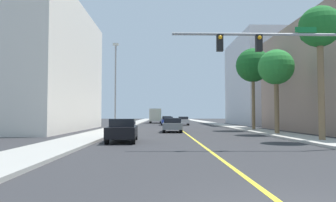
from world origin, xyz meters
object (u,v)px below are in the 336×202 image
at_px(traffic_signal_mast, 289,58).
at_px(palm_near, 320,30).
at_px(car_black, 123,130).
at_px(car_gray, 172,125).
at_px(palm_mid, 276,68).
at_px(car_blue, 167,121).
at_px(car_green, 167,120).
at_px(delivery_truck, 156,115).
at_px(car_silver, 183,121).
at_px(street_lamp, 115,82).
at_px(palm_far, 253,66).

distance_m(traffic_signal_mast, palm_near, 6.04).
height_order(car_black, car_gray, car_black).
distance_m(palm_mid, car_black, 14.84).
distance_m(car_black, car_gray, 11.68).
relative_size(palm_near, car_black, 1.96).
xyz_separation_m(palm_mid, car_blue, (-8.91, 23.91, -5.02)).
xyz_separation_m(car_green, car_blue, (-0.04, -7.97, -0.03)).
xyz_separation_m(palm_mid, car_green, (-8.88, 31.88, -4.99)).
bearing_deg(delivery_truck, car_gray, -86.34).
relative_size(car_black, car_silver, 0.99).
bearing_deg(street_lamp, car_gray, 7.13).
height_order(traffic_signal_mast, car_gray, traffic_signal_mast).
relative_size(palm_mid, car_gray, 1.56).
bearing_deg(traffic_signal_mast, street_lamp, 126.38).
xyz_separation_m(palm_near, car_green, (-9.09, 38.77, -6.39)).
height_order(palm_mid, car_green, palm_mid).
bearing_deg(street_lamp, palm_near, -36.52).
bearing_deg(traffic_signal_mast, palm_mid, 72.09).
distance_m(palm_mid, car_silver, 26.53).
bearing_deg(car_silver, car_green, 113.05).
relative_size(palm_far, car_blue, 2.20).
relative_size(car_black, car_green, 1.00).
bearing_deg(car_black, palm_far, -135.30).
relative_size(traffic_signal_mast, car_blue, 2.13).
height_order(palm_far, car_blue, palm_far).
distance_m(palm_mid, car_blue, 26.01).
xyz_separation_m(traffic_signal_mast, car_silver, (-2.70, 36.17, -3.81)).
bearing_deg(car_gray, palm_near, -50.05).
height_order(traffic_signal_mast, palm_mid, palm_mid).
xyz_separation_m(street_lamp, delivery_truck, (3.32, 34.61, -3.30)).
bearing_deg(palm_near, traffic_signal_mast, -133.15).
bearing_deg(palm_mid, street_lamp, 164.69).
bearing_deg(car_green, car_silver, -70.43).
bearing_deg(traffic_signal_mast, car_green, 97.15).
bearing_deg(palm_mid, car_green, 105.56).
relative_size(traffic_signal_mast, car_green, 1.98).
distance_m(traffic_signal_mast, street_lamp, 18.41).
bearing_deg(car_black, car_silver, -103.19).
height_order(street_lamp, delivery_truck, street_lamp).
bearing_deg(traffic_signal_mast, car_silver, 94.28).
distance_m(car_blue, delivery_truck, 14.84).
height_order(palm_near, delivery_truck, palm_near).
distance_m(street_lamp, delivery_truck, 34.92).
height_order(palm_far, car_green, palm_far).
height_order(street_lamp, palm_mid, street_lamp).
bearing_deg(car_black, car_blue, -98.73).
relative_size(car_green, car_silver, 0.99).
distance_m(car_black, delivery_truck, 45.04).
bearing_deg(car_black, street_lamp, -81.09).
bearing_deg(car_silver, car_blue, -151.66).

